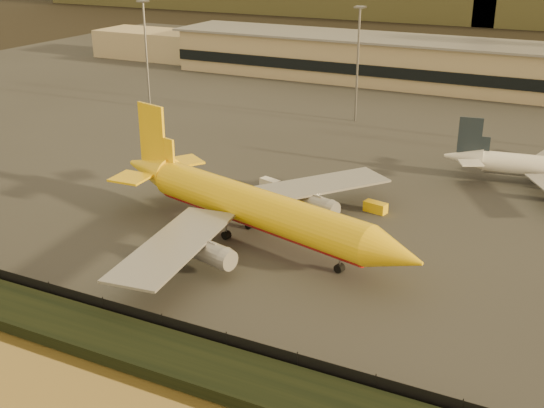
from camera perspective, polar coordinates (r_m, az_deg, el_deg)
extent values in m
plane|color=black|center=(86.32, -5.22, -6.30)|extent=(900.00, 900.00, 0.00)
cube|color=black|center=(74.15, -12.24, -11.27)|extent=(320.00, 7.00, 1.40)
cube|color=#2D2D2D|center=(169.35, 11.91, 7.57)|extent=(320.00, 220.00, 0.20)
cube|color=black|center=(76.45, -10.41, -9.49)|extent=(300.00, 0.05, 2.20)
cube|color=tan|center=(196.66, 14.42, 11.13)|extent=(160.00, 22.00, 12.00)
cube|color=black|center=(186.10, 13.60, 10.31)|extent=(160.00, 0.60, 3.00)
cube|color=gray|center=(195.66, 14.60, 12.94)|extent=(164.00, 24.00, 0.60)
cube|color=tan|center=(238.95, -8.68, 13.00)|extent=(50.00, 18.00, 9.00)
cylinder|color=slate|center=(170.23, -10.45, 12.09)|extent=(0.50, 0.50, 25.00)
cube|color=slate|center=(168.61, -10.75, 16.34)|extent=(2.20, 2.20, 0.40)
cylinder|color=slate|center=(155.50, 7.16, 11.37)|extent=(0.50, 0.50, 25.00)
cube|color=slate|center=(153.72, 7.39, 16.03)|extent=(2.20, 2.20, 0.40)
cylinder|color=yellow|center=(93.66, -1.21, -0.30)|extent=(37.11, 14.75, 5.34)
cylinder|color=#B50C0A|center=(94.02, -1.21, -0.83)|extent=(35.81, 13.34, 4.17)
cone|color=yellow|center=(81.57, 10.30, -4.19)|extent=(8.33, 7.02, 5.34)
cone|color=yellow|center=(109.58, -10.14, 2.93)|extent=(10.32, 7.56, 5.34)
cube|color=yellow|center=(107.06, -10.00, 5.79)|extent=(5.57, 1.88, 9.35)
cube|color=yellow|center=(111.14, -7.35, 3.58)|extent=(7.07, 7.06, 0.32)
cube|color=yellow|center=(104.86, -11.72, 2.17)|extent=(5.39, 5.34, 0.32)
cube|color=gray|center=(104.75, 3.67, 1.56)|extent=(19.66, 22.79, 0.32)
cylinder|color=gray|center=(101.25, 3.58, -0.06)|extent=(6.72, 4.44, 2.94)
cube|color=gray|center=(85.76, -8.19, -3.40)|extent=(9.95, 23.82, 0.32)
cylinder|color=gray|center=(86.70, -5.29, -4.04)|extent=(6.72, 4.44, 2.94)
cylinder|color=black|center=(87.42, 5.66, -5.35)|extent=(1.38, 1.21, 1.18)
cylinder|color=slate|center=(87.14, 5.68, -4.99)|extent=(0.21, 0.21, 2.40)
cylinder|color=black|center=(96.33, -3.85, -2.61)|extent=(1.38, 1.21, 1.18)
cylinder|color=slate|center=(96.08, -3.86, -2.27)|extent=(0.21, 0.21, 2.40)
cylinder|color=black|center=(99.45, -1.88, -1.75)|extent=(1.38, 1.21, 1.18)
cylinder|color=slate|center=(99.21, -1.89, -1.43)|extent=(0.21, 0.21, 2.40)
cone|color=white|center=(123.71, 15.71, 3.79)|extent=(6.98, 4.49, 3.64)
cube|color=#1C2633|center=(122.56, 16.24, 5.52)|extent=(4.00, 0.83, 6.37)
cube|color=white|center=(127.06, 16.50, 4.30)|extent=(4.19, 4.04, 0.22)
cube|color=white|center=(120.11, 16.29, 3.33)|extent=(4.78, 4.69, 0.22)
cylinder|color=black|center=(123.42, 21.80, 1.33)|extent=(0.88, 0.74, 0.80)
cylinder|color=slate|center=(123.29, 21.83, 1.52)|extent=(0.19, 0.19, 1.64)
cylinder|color=black|center=(126.51, 21.76, 1.82)|extent=(0.88, 0.74, 0.80)
cylinder|color=slate|center=(126.38, 21.78, 2.00)|extent=(0.19, 0.19, 1.64)
cube|color=yellow|center=(106.35, 8.65, -0.26)|extent=(3.82, 2.30, 1.60)
cube|color=white|center=(115.04, -0.18, 1.72)|extent=(3.78, 2.53, 1.56)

